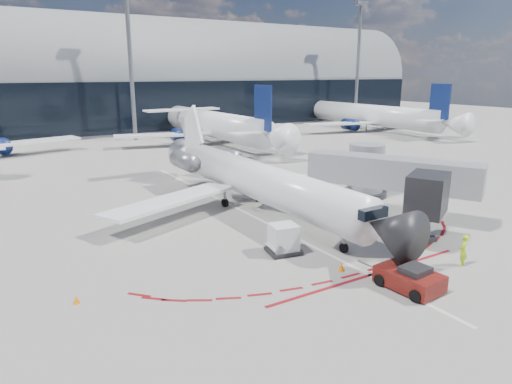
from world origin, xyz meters
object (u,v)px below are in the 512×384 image
regional_jet (251,178)px  pushback_tug (410,278)px  uld_container (284,239)px  ramp_worker (463,251)px

regional_jet → pushback_tug: size_ratio=6.05×
regional_jet → uld_container: 10.28m
ramp_worker → uld_container: 10.59m
uld_container → pushback_tug: bearing=-58.0°
pushback_tug → uld_container: 8.00m
regional_jet → pushback_tug: 17.17m
pushback_tug → ramp_worker: bearing=-0.2°
pushback_tug → ramp_worker: (5.01, 0.39, 0.37)m
regional_jet → uld_container: regional_jet is taller
pushback_tug → uld_container: size_ratio=2.27×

